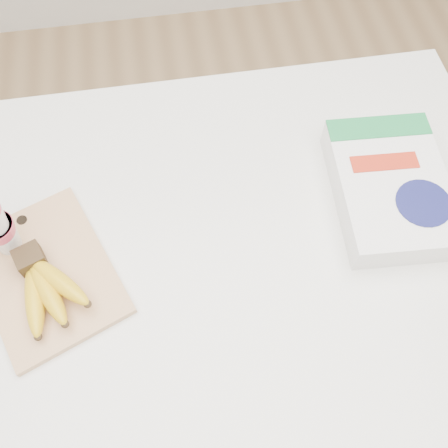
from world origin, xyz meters
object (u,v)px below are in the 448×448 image
(bananas, at_px, (45,287))
(cereal_box, at_px, (390,187))
(table, at_px, (189,339))
(cutting_board, at_px, (47,273))

(bananas, height_order, cereal_box, cereal_box)
(table, xyz_separation_m, bananas, (-0.22, -0.03, 0.55))
(cutting_board, bearing_deg, bananas, -103.52)
(cutting_board, bearing_deg, cereal_box, -16.23)
(cutting_board, xyz_separation_m, bananas, (0.01, -0.04, 0.03))
(table, bearing_deg, bananas, -172.27)
(cereal_box, bearing_deg, bananas, -167.38)
(bananas, bearing_deg, table, 7.73)
(table, distance_m, cereal_box, 0.70)
(cutting_board, height_order, cereal_box, cereal_box)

